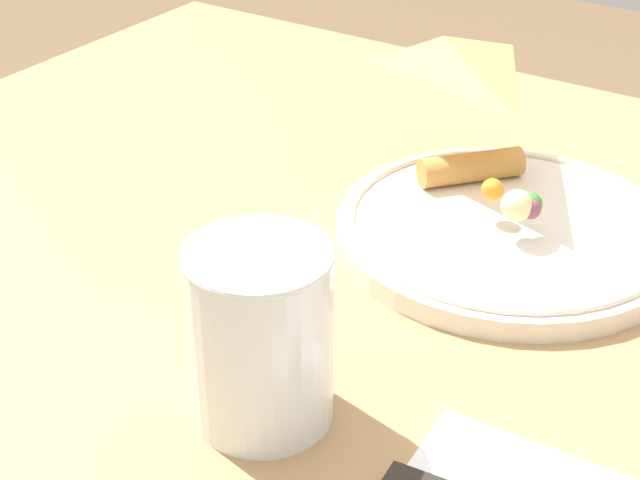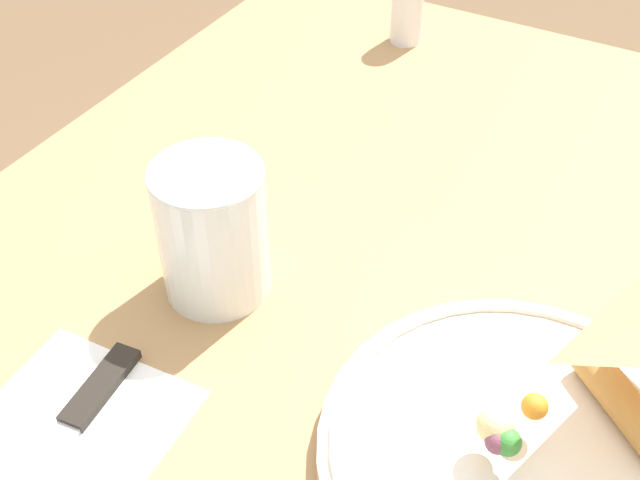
# 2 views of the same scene
# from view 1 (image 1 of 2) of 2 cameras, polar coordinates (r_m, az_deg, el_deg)

# --- Properties ---
(dining_table) EXTENTS (0.98, 0.84, 0.74)m
(dining_table) POSITION_cam_1_polar(r_m,az_deg,el_deg) (0.78, 1.23, -8.33)
(dining_table) COLOR #A87F51
(dining_table) RESTS_ON ground_plane
(plate_pizza) EXTENTS (0.26, 0.26, 0.05)m
(plate_pizza) POSITION_cam_1_polar(r_m,az_deg,el_deg) (0.75, 10.80, 0.89)
(plate_pizza) COLOR silver
(plate_pizza) RESTS_ON dining_table
(milk_glass) EXTENTS (0.08, 0.08, 0.11)m
(milk_glass) POSITION_cam_1_polar(r_m,az_deg,el_deg) (0.55, -3.43, -6.05)
(milk_glass) COLOR white
(milk_glass) RESTS_ON dining_table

